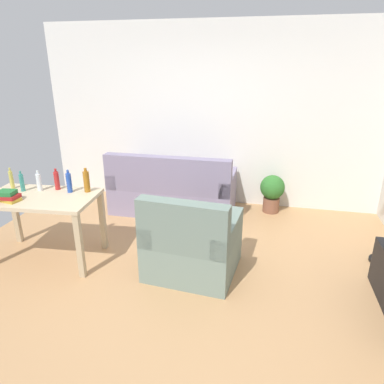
{
  "coord_description": "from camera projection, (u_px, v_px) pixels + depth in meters",
  "views": [
    {
      "loc": [
        0.91,
        -3.1,
        2.13
      ],
      "look_at": [
        0.1,
        0.5,
        0.75
      ],
      "focal_mm": 32.69,
      "sensor_mm": 36.0,
      "label": 1
    }
  ],
  "objects": [
    {
      "name": "wall_rear",
      "position": [
        210.0,
        116.0,
        5.31
      ],
      "size": [
        5.2,
        0.1,
        2.7
      ],
      "primitive_type": "cube",
      "color": "silver",
      "rests_on": "ground_plane"
    },
    {
      "name": "bottle_squat",
      "position": [
        11.0,
        179.0,
        3.99
      ],
      "size": [
        0.04,
        0.04,
        0.25
      ],
      "color": "#BCB24C",
      "rests_on": "desk"
    },
    {
      "name": "bottle_blue",
      "position": [
        69.0,
        183.0,
        3.87
      ],
      "size": [
        0.06,
        0.06,
        0.26
      ],
      "color": "#2347A3",
      "rests_on": "desk"
    },
    {
      "name": "ground_plane",
      "position": [
        173.0,
        273.0,
        3.77
      ],
      "size": [
        5.2,
        4.4,
        0.02
      ],
      "primitive_type": "cube",
      "color": "tan"
    },
    {
      "name": "bottle_tall",
      "position": [
        22.0,
        182.0,
        3.91
      ],
      "size": [
        0.05,
        0.05,
        0.24
      ],
      "color": "teal",
      "rests_on": "desk"
    },
    {
      "name": "armchair",
      "position": [
        192.0,
        245.0,
        3.67
      ],
      "size": [
        0.97,
        0.92,
        0.92
      ],
      "rotation": [
        0.0,
        0.0,
        3.05
      ],
      "color": "slate",
      "rests_on": "ground_plane"
    },
    {
      "name": "couch",
      "position": [
        173.0,
        192.0,
        5.2
      ],
      "size": [
        1.8,
        0.84,
        0.92
      ],
      "rotation": [
        0.0,
        0.0,
        3.14
      ],
      "color": "gray",
      "rests_on": "ground_plane"
    },
    {
      "name": "desk",
      "position": [
        41.0,
        205.0,
        3.83
      ],
      "size": [
        1.25,
        0.79,
        0.76
      ],
      "rotation": [
        0.0,
        0.0,
        0.08
      ],
      "color": "#C6B28E",
      "rests_on": "ground_plane"
    },
    {
      "name": "bottle_red",
      "position": [
        57.0,
        180.0,
        3.96
      ],
      "size": [
        0.06,
        0.06,
        0.25
      ],
      "color": "#AD2323",
      "rests_on": "desk"
    },
    {
      "name": "book_stack",
      "position": [
        7.0,
        196.0,
        3.65
      ],
      "size": [
        0.27,
        0.18,
        0.11
      ],
      "color": "#B7932D",
      "rests_on": "desk"
    },
    {
      "name": "bottle_amber",
      "position": [
        87.0,
        181.0,
        3.88
      ],
      "size": [
        0.07,
        0.07,
        0.28
      ],
      "color": "#9E6019",
      "rests_on": "desk"
    },
    {
      "name": "bottle_clear",
      "position": [
        39.0,
        182.0,
        3.93
      ],
      "size": [
        0.05,
        0.05,
        0.23
      ],
      "color": "silver",
      "rests_on": "desk"
    },
    {
      "name": "potted_plant",
      "position": [
        272.0,
        191.0,
        5.18
      ],
      "size": [
        0.36,
        0.36,
        0.57
      ],
      "color": "brown",
      "rests_on": "ground_plane"
    }
  ]
}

